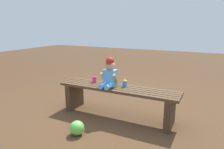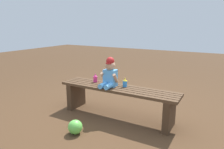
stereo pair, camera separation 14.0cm
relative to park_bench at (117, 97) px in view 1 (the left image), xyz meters
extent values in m
plane|color=#4C331E|center=(0.00, 0.00, -0.29)|extent=(16.00, 16.00, 0.00)
cube|color=#513823|center=(0.00, -0.15, 0.12)|extent=(1.68, 0.06, 0.04)
cube|color=#513823|center=(0.00, -0.07, 0.12)|extent=(1.68, 0.06, 0.04)
cube|color=#513823|center=(0.00, 0.00, 0.12)|extent=(1.68, 0.06, 0.04)
cube|color=#513823|center=(0.00, 0.07, 0.12)|extent=(1.68, 0.06, 0.04)
cube|color=#513823|center=(0.00, 0.15, 0.12)|extent=(1.68, 0.06, 0.04)
cube|color=#452F1E|center=(-0.72, 0.00, -0.10)|extent=(0.08, 0.35, 0.39)
cube|color=#452F1E|center=(0.72, 0.00, -0.10)|extent=(0.08, 0.35, 0.39)
cube|color=#59A5E5|center=(-0.11, 0.00, 0.25)|extent=(0.17, 0.12, 0.23)
sphere|color=tan|center=(-0.11, 0.00, 0.43)|extent=(0.14, 0.14, 0.14)
cylinder|color=#B21E1E|center=(-0.11, -0.03, 0.46)|extent=(0.09, 0.09, 0.01)
sphere|color=#B21E1E|center=(-0.11, 0.00, 0.49)|extent=(0.11, 0.11, 0.11)
cylinder|color=#5DAEF0|center=(-0.16, -0.12, 0.17)|extent=(0.07, 0.16, 0.07)
cylinder|color=#5DAEF0|center=(-0.07, -0.12, 0.17)|extent=(0.07, 0.16, 0.07)
cylinder|color=tan|center=(-0.20, -0.03, 0.27)|extent=(0.04, 0.12, 0.14)
cylinder|color=tan|center=(-0.02, -0.03, 0.27)|extent=(0.04, 0.12, 0.14)
cylinder|color=#E5337F|center=(-0.40, 0.07, 0.18)|extent=(0.06, 0.06, 0.09)
cone|color=#E5337F|center=(-0.40, 0.07, 0.23)|extent=(0.06, 0.06, 0.03)
cylinder|color=#E5337F|center=(-0.40, 0.07, 0.25)|extent=(0.01, 0.01, 0.02)
cylinder|color=#338CE5|center=(0.08, 0.07, 0.18)|extent=(0.06, 0.06, 0.09)
cone|color=yellow|center=(0.08, 0.07, 0.23)|extent=(0.06, 0.06, 0.03)
cylinder|color=yellow|center=(0.08, 0.07, 0.25)|extent=(0.01, 0.01, 0.02)
sphere|color=#66CC4C|center=(-0.21, -0.66, -0.21)|extent=(0.17, 0.17, 0.17)
camera|label=1|loc=(1.13, -2.43, 0.96)|focal=32.93mm
camera|label=2|loc=(1.25, -2.36, 0.96)|focal=32.93mm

